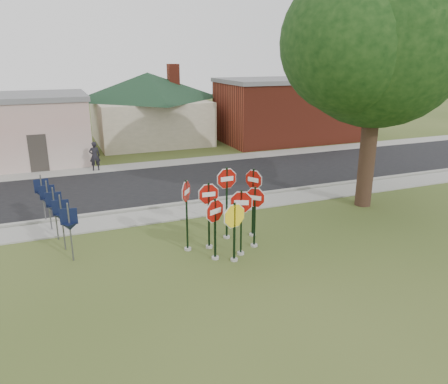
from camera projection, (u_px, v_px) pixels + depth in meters
name	position (u px, v px, depth m)	size (l,w,h in m)	color
ground	(243.00, 267.00, 13.96)	(120.00, 120.00, 0.00)	#384B1C
sidewalk_near	(191.00, 211.00, 18.81)	(60.00, 1.60, 0.06)	gray
road	(164.00, 184.00, 22.80)	(60.00, 7.00, 0.04)	black
sidewalk_far	(147.00, 165.00, 26.60)	(60.00, 1.60, 0.06)	gray
curb	(184.00, 203.00, 19.69)	(60.00, 0.20, 0.14)	gray
stop_sign_center	(241.00, 214.00, 14.40)	(0.96, 0.43, 2.38)	#A29F97
stop_sign_yellow	(234.00, 225.00, 14.00)	(1.10, 0.27, 2.13)	#A29F97
stop_sign_left	(215.00, 221.00, 14.11)	(0.97, 0.45, 2.21)	#A29F97
stop_sign_right	(255.00, 210.00, 15.04)	(0.72, 0.67, 2.30)	#A29F97
stop_sign_back_right	(227.00, 193.00, 15.63)	(1.04, 0.24, 2.80)	#A29F97
stop_sign_back_left	(209.00, 207.00, 14.89)	(0.99, 0.24, 2.48)	#A29F97
stop_sign_far_right	(253.00, 194.00, 15.88)	(0.50, 0.87, 2.68)	#A29F97
stop_sign_far_left	(187.00, 206.00, 14.68)	(0.61, 0.81, 2.63)	#A29F97
route_sign_row	(55.00, 208.00, 15.65)	(1.43, 4.63, 2.00)	#59595E
building_house	(148.00, 94.00, 33.03)	(11.60, 11.60, 6.20)	beige
building_brick	(286.00, 109.00, 33.86)	(10.20, 6.20, 4.75)	maroon
oak_tree	(379.00, 35.00, 17.54)	(11.02, 10.42, 10.94)	black
bg_tree_right	(339.00, 64.00, 43.09)	(5.60, 5.60, 8.40)	black
pedestrian	(95.00, 156.00, 25.10)	(0.62, 0.40, 1.69)	black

